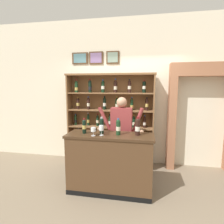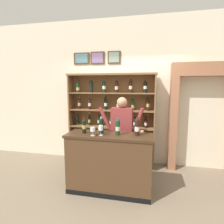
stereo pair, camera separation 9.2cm
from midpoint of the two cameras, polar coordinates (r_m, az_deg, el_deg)
name	(u,v)px [view 1 (the left image)]	position (r m, az deg, el deg)	size (l,w,h in m)	color
ground_plane	(115,192)	(3.52, 0.25, -23.26)	(14.00, 14.00, 0.02)	#7A6B56
back_wall	(126,92)	(4.43, 3.59, 6.10)	(12.00, 0.19, 3.34)	beige
wine_shelf	(110,117)	(4.28, -1.19, -1.48)	(2.01, 0.32, 2.09)	brown
archway_doorway	(200,110)	(4.44, 24.94, 0.55)	(1.37, 0.45, 2.29)	#9E6647
tasting_counter	(110,163)	(3.30, -1.45, -15.42)	(1.46, 0.51, 1.01)	#4C331E
shopkeeper	(121,129)	(3.61, 2.19, -5.27)	(0.91, 0.22, 1.61)	#2D3347
tasting_bottle_chianti	(84,126)	(3.21, -9.32, -4.28)	(0.07, 0.07, 0.26)	black
tasting_bottle_bianco	(102,126)	(3.18, -4.02, -4.17)	(0.07, 0.07, 0.29)	black
tasting_bottle_super_tuscan	(118,127)	(3.07, 1.07, -4.56)	(0.07, 0.07, 0.28)	#19381E
tasting_bottle_brunello	(138,126)	(3.07, 7.01, -4.42)	(0.08, 0.08, 0.30)	black
wine_glass_center	(93,130)	(3.04, -6.65, -5.51)	(0.08, 0.08, 0.14)	silver
wine_glass_right	(101,128)	(3.05, -4.16, -5.06)	(0.08, 0.08, 0.17)	silver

